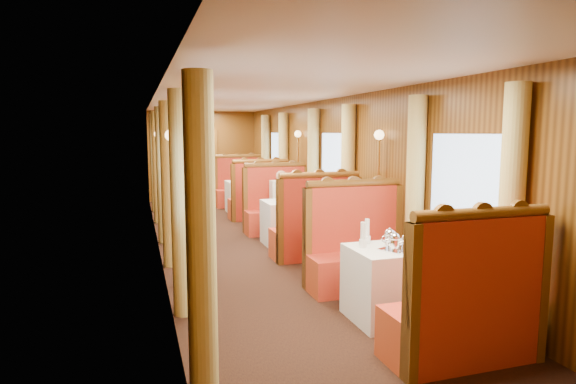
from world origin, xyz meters
name	(u,v)px	position (x,y,z in m)	size (l,w,h in m)	color
floor	(252,247)	(0.00, 0.00, 0.00)	(3.00, 12.00, 0.01)	black
ceiling	(251,96)	(0.00, 0.00, 2.50)	(3.00, 12.00, 0.01)	silver
wall_far	(203,156)	(0.00, 6.00, 1.25)	(3.00, 2.50, 0.01)	brown
wall_near	(543,275)	(0.00, -6.00, 1.25)	(3.00, 2.50, 0.01)	brown
wall_left	(158,175)	(-1.50, 0.00, 1.25)	(12.00, 2.50, 0.01)	brown
wall_right	(335,171)	(1.50, 0.00, 1.25)	(12.00, 2.50, 0.01)	brown
doorway_far	(203,165)	(0.00, 5.97, 1.00)	(0.80, 0.04, 2.00)	brown
table_near	(401,283)	(0.75, -3.50, 0.38)	(1.05, 0.72, 0.75)	white
banquette_near_fwd	(465,313)	(0.75, -4.51, 0.42)	(1.30, 0.55, 1.34)	#A61217
banquette_near_aft	(358,254)	(0.75, -2.49, 0.42)	(1.30, 0.55, 1.34)	#A61217
table_mid	(294,222)	(0.75, 0.00, 0.38)	(1.05, 0.72, 0.75)	white
banquette_mid_fwd	(315,231)	(0.75, -1.01, 0.42)	(1.30, 0.55, 1.34)	#A61217
banquette_mid_aft	(278,210)	(0.75, 1.01, 0.42)	(1.30, 0.55, 1.34)	#A61217
table_far	(249,197)	(0.75, 3.50, 0.38)	(1.05, 0.72, 0.75)	white
banquette_far_fwd	(259,200)	(0.75, 2.49, 0.42)	(1.30, 0.55, 1.34)	#A61217
banquette_far_aft	(240,190)	(0.75, 4.51, 0.42)	(1.30, 0.55, 1.34)	#A61217
tea_tray	(398,249)	(0.65, -3.59, 0.76)	(0.34, 0.26, 0.01)	silver
teapot_left	(394,244)	(0.59, -3.62, 0.82)	(0.17, 0.13, 0.14)	silver
teapot_right	(405,244)	(0.74, -3.59, 0.81)	(0.14, 0.10, 0.11)	silver
teapot_back	(389,240)	(0.63, -3.45, 0.82)	(0.18, 0.13, 0.14)	silver
fruit_plate	(435,246)	(1.04, -3.64, 0.77)	(0.21, 0.21, 0.05)	white
cup_inboard	(363,238)	(0.36, -3.40, 0.86)	(0.08, 0.08, 0.26)	white
cup_outboard	(367,234)	(0.48, -3.25, 0.86)	(0.08, 0.08, 0.26)	white
rose_vase_mid	(295,190)	(0.76, 0.03, 0.93)	(0.06, 0.06, 0.36)	silver
rose_vase_far	(248,174)	(0.72, 3.46, 0.93)	(0.06, 0.06, 0.36)	silver
window_left_near	(176,187)	(-1.49, -3.50, 1.45)	(1.20, 0.90, 0.01)	#8EADD6
curtain_left_near_a	(201,235)	(-1.38, -4.28, 1.18)	(0.22, 0.22, 2.35)	#D7C56E
curtain_left_near_b	(181,205)	(-1.38, -2.72, 1.18)	(0.22, 0.22, 2.35)	#D7C56E
window_right_near	(465,177)	(1.49, -3.50, 1.45)	(1.20, 0.90, 0.01)	#8EADD6
curtain_right_near_a	(511,216)	(1.38, -4.28, 1.18)	(0.22, 0.22, 2.35)	#D7C56E
curtain_right_near_b	(415,194)	(1.38, -2.72, 1.18)	(0.22, 0.22, 2.35)	#D7C56E
window_left_mid	(158,162)	(-1.49, 0.00, 1.45)	(1.20, 0.90, 0.01)	#8EADD6
curtain_left_mid_a	(169,185)	(-1.38, -0.78, 1.18)	(0.22, 0.22, 2.35)	#D7C56E
curtain_left_mid_b	(163,176)	(-1.38, 0.78, 1.18)	(0.22, 0.22, 2.35)	#D7C56E
window_right_mid	(335,159)	(1.49, 0.00, 1.45)	(1.20, 0.90, 0.01)	#8EADD6
curtain_right_mid_a	(348,179)	(1.38, -0.78, 1.18)	(0.22, 0.22, 2.35)	#D7C56E
curtain_right_mid_b	(313,172)	(1.38, 0.78, 1.18)	(0.22, 0.22, 2.35)	#D7C56E
window_left_far	(151,153)	(-1.49, 3.50, 1.45)	(1.20, 0.90, 0.01)	#8EADD6
curtain_left_far_a	(158,168)	(-1.38, 2.72, 1.18)	(0.22, 0.22, 2.35)	#D7C56E
curtain_left_far_b	(155,163)	(-1.38, 4.28, 1.18)	(0.22, 0.22, 2.35)	#D7C56E
window_right_far	(278,151)	(1.49, 3.50, 1.45)	(1.20, 0.90, 0.01)	#8EADD6
curtain_right_far_a	(283,165)	(1.38, 2.72, 1.18)	(0.22, 0.22, 2.35)	#D7C56E
curtain_right_far_b	(266,161)	(1.38, 4.28, 1.18)	(0.22, 0.22, 2.35)	#D7C56E
sconce_left_fore	(172,176)	(-1.40, -1.75, 1.38)	(0.14, 0.14, 1.95)	#BF8C3F
sconce_right_fore	(378,171)	(1.40, -1.75, 1.38)	(0.14, 0.14, 1.95)	#BF8C3F
sconce_left_aft	(159,160)	(-1.40, 1.75, 1.38)	(0.14, 0.14, 1.95)	#BF8C3F
sconce_right_aft	(298,158)	(1.40, 1.75, 1.38)	(0.14, 0.14, 1.95)	#BF8C3F
steward	(202,195)	(-0.79, 0.30, 0.88)	(0.64, 0.42, 1.76)	navy
passenger	(282,196)	(0.75, 0.75, 0.74)	(0.40, 0.44, 0.76)	beige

